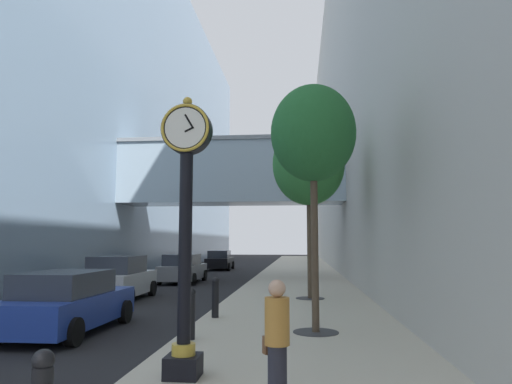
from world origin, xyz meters
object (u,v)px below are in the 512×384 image
Objects in this scene: car_black_near at (220,260)px; car_blue_mid at (67,303)px; street_tree_near at (313,135)px; car_grey_trailing at (183,269)px; bollard_fourth at (215,296)px; street_clock at (185,219)px; pedestrian_walking at (277,338)px; car_silver_far at (119,278)px; street_tree_mid_near at (308,165)px; bollard_third at (191,312)px.

car_black_near reaches higher than car_blue_mid.
car_blue_mid is at bearing -88.40° from car_black_near.
car_grey_trailing is at bearing 115.68° from street_tree_near.
car_black_near is (-4.23, 24.84, 0.04)m from bollard_fourth.
street_clock is 2.80× the size of pedestrian_walking.
street_tree_near is 16.75m from car_grey_trailing.
car_blue_mid is (-5.62, 5.11, -0.25)m from pedestrian_walking.
street_clock reaches higher than bollard_fourth.
street_tree_near is (2.25, 3.94, 2.30)m from street_clock.
pedestrian_walking is 13.72m from car_silver_far.
car_grey_trailing is (-7.03, 14.61, -4.20)m from street_tree_near.
bollard_fourth is 7.21m from street_tree_mid_near.
street_tree_mid_near is 8.87m from car_silver_far.
street_tree_near reaches higher than street_clock.
car_blue_mid is (-6.30, 0.04, -4.22)m from street_tree_near.
street_tree_mid_near is at bearing -70.67° from car_black_near.
pedestrian_walking is at bearing -73.05° from bollard_fourth.
bollard_third is 3.03m from bollard_fourth.
street_tree_near reaches higher than car_silver_far.
street_tree_near is at bearing 20.68° from bollard_third.
pedestrian_walking is 32.50m from car_black_near.
street_tree_mid_near is at bearing 59.42° from bollard_fourth.
pedestrian_walking is at bearing -78.70° from car_black_near.
pedestrian_walking is 7.60m from car_blue_mid.
car_silver_far is (-1.34, 6.71, 0.08)m from car_blue_mid.
bollard_fourth is (0.00, 3.03, 0.00)m from bollard_third.
car_grey_trailing reaches higher than bollard_fourth.
street_tree_near reaches higher than car_blue_mid.
street_tree_near reaches higher than car_grey_trailing.
street_tree_mid_near is 12.59m from pedestrian_walking.
bollard_third is at bearing -90.00° from bollard_fourth.
pedestrian_walking is at bearing -97.60° from street_tree_near.
bollard_fourth is 13.33m from car_grey_trailing.
car_black_near is at bearing 91.60° from car_blue_mid.
bollard_third is 0.19× the size of street_tree_near.
bollard_fourth is 0.26× the size of car_blue_mid.
car_silver_far is at bearing 179.84° from street_tree_mid_near.
street_clock is 3.52m from bollard_third.
bollard_third is at bearing -159.32° from street_tree_near.
street_clock is 1.04× the size of car_black_near.
car_grey_trailing reaches higher than car_blue_mid.
street_tree_mid_near is 10.27m from car_blue_mid.
street_clock is 11.23m from street_tree_mid_near.
car_black_near is 1.00× the size of car_grey_trailing.
pedestrian_walking reaches higher than car_grey_trailing.
bollard_third is 16.23m from car_grey_trailing.
bollard_fourth is 0.69× the size of pedestrian_walking.
street_tree_near is at bearing -90.00° from street_tree_mid_near.
bollard_third is at bearing -17.63° from car_blue_mid.
car_black_near is (-4.23, 27.87, 0.04)m from bollard_third.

